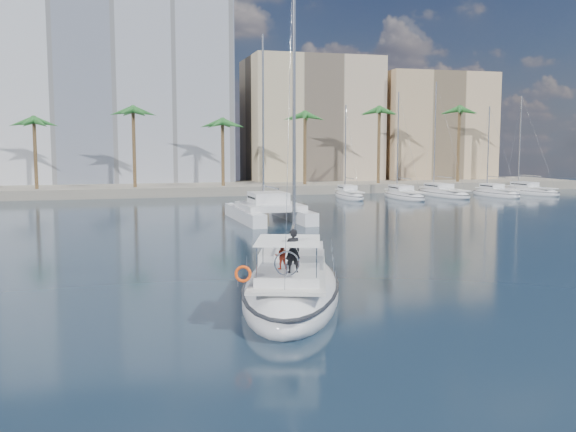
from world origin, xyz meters
name	(u,v)px	position (x,y,z in m)	size (l,w,h in m)	color
ground	(303,290)	(0.00, 0.00, 0.00)	(160.00, 160.00, 0.00)	black
quay	(177,189)	(0.00, 61.00, 0.60)	(120.00, 14.00, 1.20)	gray
building_modern	(85,95)	(-12.00, 73.00, 14.00)	(42.00, 16.00, 28.00)	silver
building_beige	(310,123)	(22.00, 70.00, 10.00)	(20.00, 14.00, 20.00)	tan
building_tan_right	(431,130)	(42.00, 68.00, 9.00)	(18.00, 12.00, 18.00)	tan
palm_centre	(178,117)	(0.00, 57.00, 10.28)	(3.60, 3.60, 12.30)	brown
palm_right	(417,119)	(34.00, 57.00, 10.28)	(3.60, 3.60, 12.30)	brown
main_sloop	(291,286)	(-0.97, -1.52, 0.56)	(7.95, 13.62, 19.27)	white
catamaran	(269,208)	(4.87, 27.02, 1.13)	(5.92, 11.35, 16.42)	white
seagull	(273,275)	(-1.51, -0.30, 0.87)	(1.11, 0.48, 0.21)	silver
moored_yacht_a	(349,198)	(20.00, 47.00, 0.00)	(2.72, 9.35, 11.90)	white
moored_yacht_b	(404,199)	(26.50, 45.00, 0.00)	(3.14, 10.78, 13.72)	white
moored_yacht_c	(443,196)	(33.00, 47.00, 0.00)	(3.55, 12.21, 15.54)	white
moored_yacht_d	(496,196)	(39.50, 45.00, 0.00)	(2.72, 9.35, 11.90)	white
moored_yacht_e	(529,194)	(46.00, 47.00, 0.00)	(3.14, 10.78, 13.72)	white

